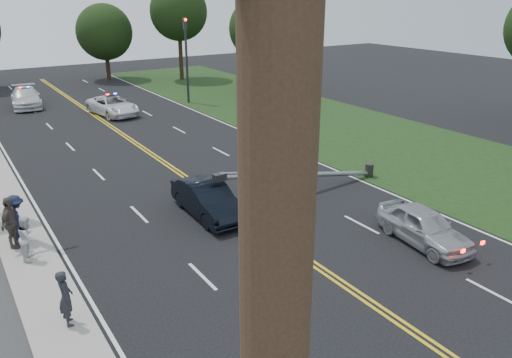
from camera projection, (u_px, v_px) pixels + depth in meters
ground at (365, 299)px, 15.70m from camera, size 120.00×120.00×0.00m
sidewalk at (23, 241)px, 19.27m from camera, size 1.80×70.00×0.12m
grass_verge at (409, 150)px, 30.42m from camera, size 12.00×80.00×0.01m
centerline_yellow at (214, 196)px, 23.55m from camera, size 0.36×80.00×0.00m
traffic_signal at (186, 53)px, 42.00m from camera, size 0.28×0.41×7.05m
fallen_streetlight at (311, 174)px, 23.79m from camera, size 9.36×0.44×1.91m
tree_7 at (104, 32)px, 52.99m from camera, size 5.87×5.87×7.96m
tree_8 at (179, 12)px, 52.47m from camera, size 6.03×6.03×10.11m
tree_9 at (259, 29)px, 45.26m from camera, size 5.54×5.54×8.68m
crashed_sedan at (208, 199)px, 21.38m from camera, size 1.65×4.53×1.49m
waiting_sedan at (424, 226)px, 18.99m from camera, size 2.18×4.31×1.41m
emergency_a at (113, 106)px, 38.88m from camera, size 3.21×5.53×1.45m
emergency_b at (26, 97)px, 41.57m from camera, size 2.85×5.68×1.58m
bystander_a at (66, 298)px, 14.09m from camera, size 0.46×0.66×1.72m
bystander_b at (28, 238)px, 17.59m from camera, size 0.87×0.98×1.66m
bystander_c at (17, 219)px, 18.79m from camera, size 1.03×1.37×1.88m
bystander_d at (11, 223)px, 18.33m from camera, size 1.07×1.24×2.00m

